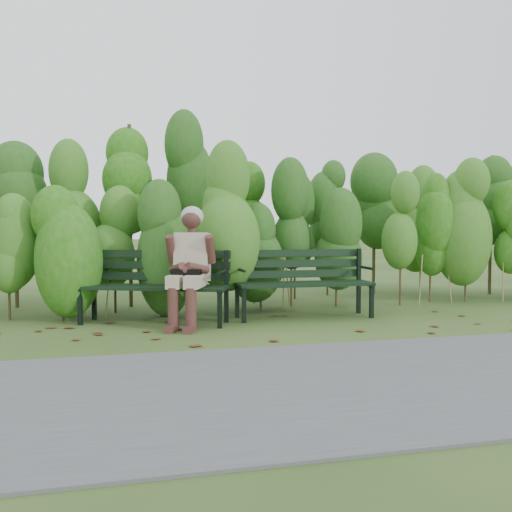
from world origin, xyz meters
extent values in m
plane|color=#294517|center=(0.00, 0.00, 0.00)|extent=(80.00, 80.00, 0.00)
cube|color=#474749|center=(0.00, -2.20, 0.01)|extent=(60.00, 2.50, 0.01)
cylinder|color=#47381E|center=(-2.75, 1.30, 0.40)|extent=(0.03, 0.03, 0.80)
cylinder|color=#47381E|center=(-2.14, 1.30, 0.40)|extent=(0.03, 0.03, 0.80)
ellipsoid|color=#1A670F|center=(-2.14, 1.30, 1.04)|extent=(0.64, 0.64, 1.44)
cylinder|color=#47381E|center=(-1.53, 1.30, 0.40)|extent=(0.03, 0.03, 0.80)
ellipsoid|color=#1A670F|center=(-1.53, 1.30, 1.04)|extent=(0.64, 0.64, 1.44)
cylinder|color=#47381E|center=(-0.92, 1.30, 0.40)|extent=(0.03, 0.03, 0.80)
ellipsoid|color=#1A670F|center=(-0.92, 1.30, 1.04)|extent=(0.64, 0.64, 1.44)
cylinder|color=#47381E|center=(-0.31, 1.30, 0.40)|extent=(0.03, 0.03, 0.80)
ellipsoid|color=#1A670F|center=(-0.31, 1.30, 1.04)|extent=(0.64, 0.64, 1.44)
cylinder|color=#47381E|center=(0.31, 1.30, 0.40)|extent=(0.03, 0.03, 0.80)
ellipsoid|color=#1A670F|center=(0.31, 1.30, 1.04)|extent=(0.64, 0.64, 1.44)
cylinder|color=#47381E|center=(0.92, 1.30, 0.40)|extent=(0.03, 0.03, 0.80)
ellipsoid|color=#1A670F|center=(0.92, 1.30, 1.04)|extent=(0.64, 0.64, 1.44)
cylinder|color=#47381E|center=(1.53, 1.30, 0.40)|extent=(0.03, 0.03, 0.80)
ellipsoid|color=#1A670F|center=(1.53, 1.30, 1.04)|extent=(0.64, 0.64, 1.44)
cylinder|color=#47381E|center=(2.14, 1.30, 0.40)|extent=(0.03, 0.03, 0.80)
ellipsoid|color=#1A670F|center=(2.14, 1.30, 1.04)|extent=(0.64, 0.64, 1.44)
cylinder|color=#47381E|center=(2.75, 1.30, 0.40)|extent=(0.03, 0.03, 0.80)
ellipsoid|color=#1A670F|center=(2.75, 1.30, 1.04)|extent=(0.64, 0.64, 1.44)
cylinder|color=#47381E|center=(3.36, 1.30, 0.40)|extent=(0.03, 0.03, 0.80)
ellipsoid|color=#1A670F|center=(3.36, 1.30, 1.04)|extent=(0.64, 0.64, 1.44)
cylinder|color=#47381E|center=(3.98, 1.30, 0.40)|extent=(0.03, 0.03, 0.80)
ellipsoid|color=#1A670F|center=(3.98, 1.30, 1.04)|extent=(0.64, 0.64, 1.44)
cylinder|color=#47381E|center=(-2.69, 2.30, 0.55)|extent=(0.04, 0.04, 1.10)
ellipsoid|color=#275018|center=(-2.69, 2.30, 1.43)|extent=(0.70, 0.70, 1.98)
cylinder|color=#47381E|center=(-1.92, 2.30, 0.55)|extent=(0.04, 0.04, 1.10)
ellipsoid|color=#275018|center=(-1.92, 2.30, 1.43)|extent=(0.70, 0.70, 1.98)
cylinder|color=#47381E|center=(-1.15, 2.30, 0.55)|extent=(0.04, 0.04, 1.10)
ellipsoid|color=#275018|center=(-1.15, 2.30, 1.43)|extent=(0.70, 0.70, 1.98)
cylinder|color=#47381E|center=(-0.38, 2.30, 0.55)|extent=(0.04, 0.04, 1.10)
ellipsoid|color=#275018|center=(-0.38, 2.30, 1.43)|extent=(0.70, 0.70, 1.98)
cylinder|color=#47381E|center=(0.38, 2.30, 0.55)|extent=(0.04, 0.04, 1.10)
ellipsoid|color=#275018|center=(0.38, 2.30, 1.43)|extent=(0.70, 0.70, 1.98)
cylinder|color=#47381E|center=(1.15, 2.30, 0.55)|extent=(0.04, 0.04, 1.10)
ellipsoid|color=#275018|center=(1.15, 2.30, 1.43)|extent=(0.70, 0.70, 1.98)
cylinder|color=#47381E|center=(1.92, 2.30, 0.55)|extent=(0.04, 0.04, 1.10)
ellipsoid|color=#275018|center=(1.92, 2.30, 1.43)|extent=(0.70, 0.70, 1.98)
cylinder|color=#47381E|center=(2.69, 2.30, 0.55)|extent=(0.04, 0.04, 1.10)
ellipsoid|color=#275018|center=(2.69, 2.30, 1.43)|extent=(0.70, 0.70, 1.98)
cylinder|color=#47381E|center=(3.46, 2.30, 0.55)|extent=(0.04, 0.04, 1.10)
ellipsoid|color=#275018|center=(3.46, 2.30, 1.43)|extent=(0.70, 0.70, 1.98)
cylinder|color=#47381E|center=(4.22, 2.30, 0.55)|extent=(0.04, 0.04, 1.10)
ellipsoid|color=#275018|center=(4.22, 2.30, 1.43)|extent=(0.70, 0.70, 1.98)
cube|color=#5C2916|center=(-1.12, -0.72, 0.00)|extent=(0.11, 0.11, 0.01)
cube|color=#5C2916|center=(-1.47, -0.77, 0.00)|extent=(0.09, 0.07, 0.01)
cube|color=#5C2916|center=(1.12, 0.92, 0.00)|extent=(0.11, 0.09, 0.01)
cube|color=#5C2916|center=(-1.28, -0.26, 0.00)|extent=(0.11, 0.11, 0.01)
cube|color=#5C2916|center=(-1.09, -0.21, 0.00)|extent=(0.11, 0.11, 0.01)
cube|color=#5C2916|center=(0.99, 0.24, 0.00)|extent=(0.11, 0.10, 0.01)
cube|color=#5C2916|center=(0.43, 0.95, 0.00)|extent=(0.11, 0.11, 0.01)
cube|color=#5C2916|center=(1.74, -0.02, 0.00)|extent=(0.07, 0.09, 0.01)
cube|color=#5C2916|center=(1.01, -0.94, 0.00)|extent=(0.09, 0.10, 0.01)
cube|color=#5C2916|center=(2.09, 0.64, 0.00)|extent=(0.11, 0.11, 0.01)
cube|color=#5C2916|center=(2.80, 0.04, 0.00)|extent=(0.10, 0.08, 0.01)
cube|color=#5C2916|center=(-1.52, -0.95, 0.00)|extent=(0.11, 0.11, 0.01)
cube|color=#5C2916|center=(-2.40, 0.67, 0.00)|extent=(0.09, 0.11, 0.01)
cube|color=#5C2916|center=(-2.20, 0.17, 0.00)|extent=(0.11, 0.11, 0.01)
cube|color=#5C2916|center=(-2.39, -0.96, 0.00)|extent=(0.10, 0.08, 0.01)
cube|color=#5C2916|center=(-1.43, 0.66, 0.00)|extent=(0.10, 0.08, 0.01)
cube|color=#5C2916|center=(-2.00, -0.92, 0.00)|extent=(0.11, 0.11, 0.01)
cube|color=#5C2916|center=(-0.20, -0.91, 0.00)|extent=(0.11, 0.11, 0.01)
cube|color=#5C2916|center=(-1.72, 0.50, 0.00)|extent=(0.11, 0.11, 0.01)
cube|color=#5C2916|center=(2.08, 0.67, 0.00)|extent=(0.11, 0.11, 0.01)
cube|color=#5C2916|center=(1.08, -0.50, 0.00)|extent=(0.10, 0.09, 0.01)
cube|color=#5C2916|center=(1.53, -1.16, 0.00)|extent=(0.11, 0.11, 0.01)
cube|color=#5C2916|center=(1.57, -0.31, 0.00)|extent=(0.11, 0.11, 0.01)
cube|color=#5C2916|center=(0.11, 0.68, 0.00)|extent=(0.10, 0.08, 0.01)
cube|color=#5C2916|center=(-2.36, 0.38, 0.00)|extent=(0.07, 0.09, 0.01)
cube|color=#5C2916|center=(-2.54, 0.32, 0.00)|extent=(0.09, 0.07, 0.01)
cube|color=#5C2916|center=(1.17, 0.95, 0.00)|extent=(0.09, 0.11, 0.01)
cube|color=black|center=(-1.15, 0.49, 0.40)|extent=(1.53, 0.71, 0.04)
cube|color=black|center=(-1.11, 0.60, 0.40)|extent=(1.53, 0.71, 0.04)
cube|color=black|center=(-1.07, 0.70, 0.40)|extent=(1.53, 0.71, 0.04)
cube|color=black|center=(-1.02, 0.80, 0.40)|extent=(1.53, 0.71, 0.04)
cube|color=black|center=(-0.99, 0.88, 0.50)|extent=(1.52, 0.67, 0.09)
cube|color=black|center=(-0.98, 0.89, 0.63)|extent=(1.52, 0.67, 0.09)
cube|color=black|center=(-0.98, 0.90, 0.76)|extent=(1.52, 0.67, 0.09)
cube|color=black|center=(-1.87, 0.78, 0.20)|extent=(0.06, 0.06, 0.40)
cube|color=black|center=(-1.72, 1.14, 0.40)|extent=(0.06, 0.06, 0.81)
cube|color=black|center=(-1.80, 0.95, 0.39)|extent=(0.21, 0.43, 0.04)
cylinder|color=black|center=(-1.82, 0.90, 0.58)|extent=(0.16, 0.32, 0.03)
cube|color=black|center=(-0.44, 0.18, 0.20)|extent=(0.06, 0.06, 0.40)
cube|color=black|center=(-0.29, 0.54, 0.40)|extent=(0.06, 0.06, 0.81)
cube|color=black|center=(-0.37, 0.35, 0.39)|extent=(0.21, 0.43, 0.04)
cylinder|color=black|center=(-0.39, 0.31, 0.58)|extent=(0.16, 0.32, 0.03)
cube|color=black|center=(0.65, 0.44, 0.40)|extent=(1.60, 0.14, 0.04)
cube|color=black|center=(0.66, 0.56, 0.40)|extent=(1.60, 0.14, 0.04)
cube|color=black|center=(0.66, 0.67, 0.40)|extent=(1.60, 0.14, 0.04)
cube|color=black|center=(0.66, 0.78, 0.40)|extent=(1.60, 0.14, 0.04)
cube|color=black|center=(0.67, 0.86, 0.50)|extent=(1.60, 0.10, 0.09)
cube|color=black|center=(0.67, 0.87, 0.62)|extent=(1.60, 0.10, 0.09)
cube|color=black|center=(0.67, 0.89, 0.75)|extent=(1.60, 0.10, 0.09)
cube|color=black|center=(-0.11, 0.45, 0.20)|extent=(0.05, 0.05, 0.40)
cube|color=black|center=(-0.10, 0.84, 0.40)|extent=(0.05, 0.05, 0.80)
cube|color=black|center=(-0.10, 0.63, 0.38)|extent=(0.06, 0.45, 0.04)
cylinder|color=black|center=(-0.11, 0.59, 0.58)|extent=(0.04, 0.33, 0.03)
cube|color=black|center=(1.42, 0.41, 0.20)|extent=(0.05, 0.05, 0.40)
cube|color=black|center=(1.43, 0.79, 0.40)|extent=(0.05, 0.05, 0.80)
cube|color=black|center=(1.42, 0.59, 0.38)|extent=(0.06, 0.45, 0.04)
cylinder|color=black|center=(1.42, 0.54, 0.58)|extent=(0.04, 0.33, 0.03)
cube|color=#B39E8C|center=(-0.87, 0.32, 0.50)|extent=(0.30, 0.46, 0.14)
cube|color=#B39E8C|center=(-0.69, 0.25, 0.50)|extent=(0.30, 0.46, 0.14)
cylinder|color=#492621|center=(-0.94, 0.15, 0.22)|extent=(0.15, 0.15, 0.45)
cylinder|color=#492621|center=(-0.76, 0.08, 0.22)|extent=(0.15, 0.15, 0.45)
cube|color=#492621|center=(-0.97, 0.08, 0.03)|extent=(0.17, 0.23, 0.06)
cube|color=#492621|center=(-0.79, 0.01, 0.03)|extent=(0.17, 0.23, 0.06)
cube|color=#B39E8C|center=(-0.67, 0.54, 0.74)|extent=(0.45, 0.39, 0.54)
cylinder|color=#492621|center=(-0.68, 0.52, 1.02)|extent=(0.09, 0.09, 0.10)
sphere|color=#492621|center=(-0.68, 0.51, 1.16)|extent=(0.22, 0.22, 0.22)
ellipsoid|color=gray|center=(-0.67, 0.54, 1.18)|extent=(0.25, 0.24, 0.23)
cylinder|color=#492621|center=(-0.91, 0.55, 0.83)|extent=(0.17, 0.24, 0.32)
cylinder|color=#492621|center=(-0.50, 0.38, 0.83)|extent=(0.17, 0.24, 0.32)
cylinder|color=#492621|center=(-0.86, 0.38, 0.63)|extent=(0.16, 0.29, 0.14)
cylinder|color=#492621|center=(-0.66, 0.30, 0.63)|extent=(0.29, 0.21, 0.14)
sphere|color=#492621|center=(-0.78, 0.28, 0.61)|extent=(0.11, 0.11, 0.11)
cube|color=black|center=(-0.78, 0.29, 0.54)|extent=(0.34, 0.24, 0.17)
camera|label=1|loc=(-1.69, -5.97, 1.09)|focal=42.00mm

